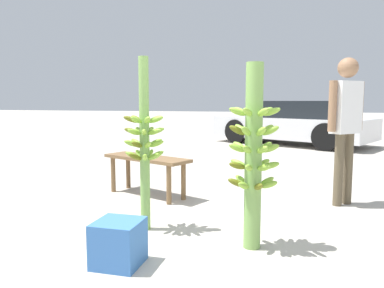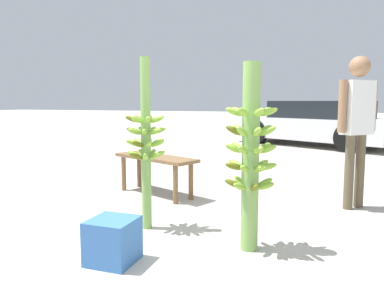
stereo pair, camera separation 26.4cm
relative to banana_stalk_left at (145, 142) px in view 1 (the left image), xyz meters
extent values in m
plane|color=#B2AA9E|center=(0.52, -0.53, -0.84)|extent=(80.00, 80.00, 0.00)
cylinder|color=#7AA851|center=(0.00, 0.00, -0.03)|extent=(0.09, 0.09, 1.61)
ellipsoid|color=#5D6216|center=(-0.11, -0.04, 0.21)|extent=(0.17, 0.11, 0.09)
ellipsoid|color=#84B238|center=(-0.03, -0.11, 0.21)|extent=(0.09, 0.17, 0.09)
ellipsoid|color=#84B238|center=(0.07, -0.09, 0.21)|extent=(0.13, 0.16, 0.09)
ellipsoid|color=#84B238|center=(0.11, -0.01, 0.21)|extent=(0.16, 0.06, 0.09)
ellipsoid|color=#84B238|center=(0.08, 0.09, 0.21)|extent=(0.14, 0.15, 0.09)
ellipsoid|color=#84B238|center=(-0.02, 0.11, 0.21)|extent=(0.07, 0.17, 0.09)
ellipsoid|color=#5D6216|center=(-0.10, 0.06, 0.21)|extent=(0.16, 0.12, 0.09)
ellipsoid|color=#84B238|center=(0.01, 0.12, 0.10)|extent=(0.06, 0.16, 0.09)
ellipsoid|color=#84B238|center=(-0.08, 0.08, 0.10)|extent=(0.15, 0.14, 0.09)
ellipsoid|color=#5D6216|center=(-0.11, -0.02, 0.10)|extent=(0.17, 0.07, 0.09)
ellipsoid|color=#84B238|center=(-0.06, -0.10, 0.10)|extent=(0.12, 0.16, 0.09)
ellipsoid|color=#84B238|center=(0.04, -0.11, 0.10)|extent=(0.10, 0.17, 0.09)
ellipsoid|color=#84B238|center=(0.11, -0.03, 0.10)|extent=(0.17, 0.09, 0.09)
ellipsoid|color=#84B238|center=(0.10, 0.06, 0.10)|extent=(0.16, 0.13, 0.09)
ellipsoid|color=#84B238|center=(-0.10, 0.05, -0.01)|extent=(0.16, 0.11, 0.09)
ellipsoid|color=#84B238|center=(-0.10, -0.05, -0.01)|extent=(0.17, 0.11, 0.09)
ellipsoid|color=#5D6216|center=(-0.03, -0.11, -0.01)|extent=(0.08, 0.17, 0.09)
ellipsoid|color=#84B238|center=(0.07, -0.09, -0.01)|extent=(0.13, 0.16, 0.09)
ellipsoid|color=#84B238|center=(0.11, 0.00, -0.01)|extent=(0.16, 0.05, 0.09)
ellipsoid|color=#84B238|center=(0.07, 0.09, -0.01)|extent=(0.14, 0.15, 0.09)
ellipsoid|color=#84B238|center=(-0.02, 0.11, -0.01)|extent=(0.08, 0.17, 0.09)
ellipsoid|color=#5D6216|center=(-0.05, -0.10, -0.13)|extent=(0.12, 0.16, 0.10)
ellipsoid|color=#84B238|center=(0.04, -0.10, -0.13)|extent=(0.11, 0.16, 0.10)
ellipsoid|color=#84B238|center=(0.11, -0.03, -0.13)|extent=(0.17, 0.09, 0.10)
ellipsoid|color=#84B238|center=(0.09, 0.07, -0.13)|extent=(0.16, 0.13, 0.10)
ellipsoid|color=#84B238|center=(0.01, 0.11, -0.13)|extent=(0.05, 0.16, 0.10)
ellipsoid|color=#84B238|center=(-0.08, 0.07, -0.13)|extent=(0.15, 0.14, 0.10)
ellipsoid|color=#84B238|center=(-0.11, -0.02, -0.13)|extent=(0.16, 0.07, 0.10)
cylinder|color=#7AA851|center=(1.02, -0.19, -0.08)|extent=(0.14, 0.14, 1.52)
ellipsoid|color=#84B238|center=(0.98, -0.32, 0.29)|extent=(0.09, 0.16, 0.10)
ellipsoid|color=#84B238|center=(1.10, -0.30, 0.29)|extent=(0.13, 0.16, 0.10)
ellipsoid|color=#84B238|center=(1.15, -0.20, 0.29)|extent=(0.16, 0.06, 0.10)
ellipsoid|color=#84B238|center=(1.11, -0.09, 0.29)|extent=(0.14, 0.15, 0.10)
ellipsoid|color=#84B238|center=(1.00, -0.06, 0.29)|extent=(0.08, 0.16, 0.10)
ellipsoid|color=#84B238|center=(0.90, -0.12, 0.29)|extent=(0.16, 0.12, 0.10)
ellipsoid|color=#84B238|center=(0.89, -0.24, 0.29)|extent=(0.16, 0.11, 0.10)
ellipsoid|color=#5D6216|center=(0.89, -0.23, 0.14)|extent=(0.16, 0.10, 0.11)
ellipsoid|color=#84B238|center=(0.97, -0.31, 0.14)|extent=(0.10, 0.16, 0.11)
ellipsoid|color=#84B238|center=(1.09, -0.30, 0.14)|extent=(0.12, 0.16, 0.11)
ellipsoid|color=#84B238|center=(1.15, -0.21, 0.14)|extent=(0.16, 0.07, 0.11)
ellipsoid|color=#84B238|center=(1.12, -0.10, 0.14)|extent=(0.15, 0.14, 0.11)
ellipsoid|color=#84B238|center=(1.01, -0.06, 0.14)|extent=(0.06, 0.16, 0.11)
ellipsoid|color=#84B238|center=(0.91, -0.12, 0.14)|extent=(0.16, 0.13, 0.11)
ellipsoid|color=#84B238|center=(0.90, -0.24, 0.00)|extent=(0.16, 0.11, 0.10)
ellipsoid|color=#84B238|center=(0.98, -0.32, 0.00)|extent=(0.09, 0.16, 0.10)
ellipsoid|color=#84B238|center=(1.10, -0.30, 0.00)|extent=(0.13, 0.16, 0.10)
ellipsoid|color=#84B238|center=(1.15, -0.20, 0.00)|extent=(0.16, 0.06, 0.10)
ellipsoid|color=#84B238|center=(1.11, -0.09, 0.00)|extent=(0.14, 0.15, 0.10)
ellipsoid|color=#84B238|center=(1.00, -0.06, 0.00)|extent=(0.08, 0.16, 0.10)
ellipsoid|color=#84B238|center=(0.90, -0.12, 0.00)|extent=(0.16, 0.12, 0.10)
ellipsoid|color=#5D6216|center=(0.90, -0.26, -0.14)|extent=(0.16, 0.12, 0.09)
ellipsoid|color=#84B238|center=(1.00, -0.32, -0.14)|extent=(0.07, 0.16, 0.09)
ellipsoid|color=#84B238|center=(1.11, -0.29, -0.14)|extent=(0.14, 0.15, 0.09)
ellipsoid|color=#84B238|center=(1.16, -0.18, -0.14)|extent=(0.16, 0.06, 0.09)
ellipsoid|color=#84B238|center=(1.10, -0.08, -0.14)|extent=(0.13, 0.16, 0.09)
ellipsoid|color=#5D6216|center=(0.98, -0.06, -0.14)|extent=(0.09, 0.16, 0.09)
ellipsoid|color=#84B238|center=(0.89, -0.14, -0.14)|extent=(0.16, 0.10, 0.09)
ellipsoid|color=#5D6216|center=(1.08, -0.31, -0.29)|extent=(0.11, 0.16, 0.10)
ellipsoid|color=#84B238|center=(1.15, -0.22, -0.29)|extent=(0.16, 0.09, 0.10)
ellipsoid|color=#84B238|center=(1.13, -0.11, -0.29)|extent=(0.15, 0.13, 0.10)
ellipsoid|color=#84B238|center=(1.02, -0.05, -0.29)|extent=(0.05, 0.16, 0.10)
ellipsoid|color=#84B238|center=(0.92, -0.10, -0.29)|extent=(0.15, 0.14, 0.10)
ellipsoid|color=#5D6216|center=(0.89, -0.22, -0.29)|extent=(0.16, 0.08, 0.10)
ellipsoid|color=#84B238|center=(0.96, -0.31, -0.29)|extent=(0.11, 0.16, 0.10)
cylinder|color=brown|center=(1.97, 1.45, -0.42)|extent=(0.15, 0.15, 0.84)
cylinder|color=brown|center=(1.85, 1.33, -0.42)|extent=(0.15, 0.15, 0.84)
cube|color=white|center=(1.91, 1.39, 0.30)|extent=(0.38, 0.38, 0.60)
cylinder|color=#936B4C|center=(2.08, 1.55, 0.32)|extent=(0.12, 0.12, 0.57)
cylinder|color=#936B4C|center=(1.75, 1.23, 0.32)|extent=(0.12, 0.12, 0.57)
sphere|color=#936B4C|center=(1.91, 1.39, 0.75)|extent=(0.23, 0.23, 0.23)
cube|color=brown|center=(-0.46, 1.20, -0.35)|extent=(1.27, 0.83, 0.04)
cylinder|color=brown|center=(-0.87, 1.52, -0.60)|extent=(0.06, 0.06, 0.47)
cylinder|color=brown|center=(0.05, 1.12, -0.60)|extent=(0.06, 0.06, 0.47)
cylinder|color=brown|center=(-0.98, 1.28, -0.60)|extent=(0.06, 0.06, 0.47)
cylinder|color=brown|center=(-0.06, 0.88, -0.60)|extent=(0.06, 0.06, 0.47)
cube|color=silver|center=(1.33, 7.71, -0.36)|extent=(4.62, 3.52, 0.57)
cube|color=black|center=(1.48, 7.64, 0.15)|extent=(2.84, 2.54, 0.46)
cylinder|color=black|center=(-0.22, 7.57, -0.49)|extent=(0.70, 0.49, 0.68)
cylinder|color=black|center=(0.51, 9.04, -0.49)|extent=(0.70, 0.49, 0.68)
cylinder|color=black|center=(2.14, 6.39, -0.49)|extent=(0.70, 0.49, 0.68)
cylinder|color=black|center=(2.88, 7.86, -0.49)|extent=(0.70, 0.49, 0.68)
cube|color=#386BB2|center=(0.10, -0.78, -0.67)|extent=(0.33, 0.33, 0.33)
camera|label=1|loc=(1.31, -3.21, 0.37)|focal=35.00mm
camera|label=2|loc=(1.56, -3.13, 0.37)|focal=35.00mm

